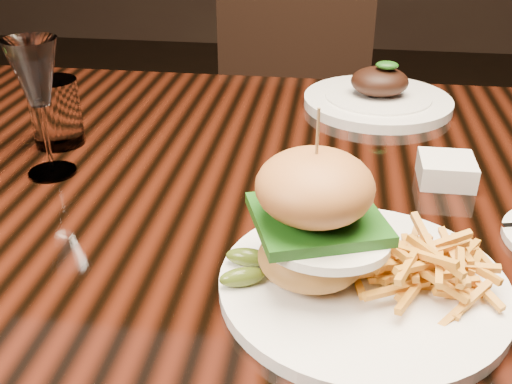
# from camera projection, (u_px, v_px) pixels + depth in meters

# --- Properties ---
(dining_table) EXTENTS (1.60, 0.90, 0.75)m
(dining_table) POSITION_uv_depth(u_px,v_px,m) (302.00, 222.00, 0.90)
(dining_table) COLOR black
(dining_table) RESTS_ON ground
(burger_plate) EXTENTS (0.30, 0.30, 0.20)m
(burger_plate) POSITION_uv_depth(u_px,v_px,m) (355.00, 250.00, 0.61)
(burger_plate) COLOR white
(burger_plate) RESTS_ON dining_table
(ramekin) EXTENTS (0.08, 0.08, 0.04)m
(ramekin) POSITION_uv_depth(u_px,v_px,m) (446.00, 170.00, 0.84)
(ramekin) COLOR white
(ramekin) RESTS_ON dining_table
(wine_glass) EXTENTS (0.07, 0.07, 0.20)m
(wine_glass) POSITION_uv_depth(u_px,v_px,m) (35.00, 77.00, 0.80)
(wine_glass) COLOR white
(wine_glass) RESTS_ON dining_table
(water_tumbler) EXTENTS (0.08, 0.08, 0.11)m
(water_tumbler) POSITION_uv_depth(u_px,v_px,m) (56.00, 113.00, 0.94)
(water_tumbler) COLOR white
(water_tumbler) RESTS_ON dining_table
(far_dish) EXTENTS (0.27, 0.27, 0.09)m
(far_dish) POSITION_uv_depth(u_px,v_px,m) (378.00, 98.00, 1.10)
(far_dish) COLOR white
(far_dish) RESTS_ON dining_table
(chair_far) EXTENTS (0.46, 0.47, 0.95)m
(chair_far) POSITION_uv_depth(u_px,v_px,m) (290.00, 100.00, 1.75)
(chair_far) COLOR black
(chair_far) RESTS_ON ground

